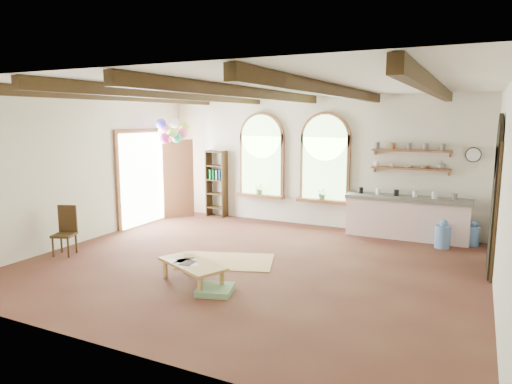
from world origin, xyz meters
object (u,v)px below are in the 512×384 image
Objects in this scene: kitchen_counter at (407,217)px; coffee_table at (192,265)px; side_chair at (65,241)px; balloon_cluster at (171,132)px.

coffee_table is at bearing -120.94° from kitchen_counter.
kitchen_counter reaches higher than coffee_table.
coffee_table is (-2.70, -4.50, -0.16)m from kitchen_counter.
kitchen_counter is 1.96× the size of coffee_table.
kitchen_counter is 5.25m from coffee_table.
side_chair reaches higher than kitchen_counter.
side_chair is (-3.15, 0.24, -0.03)m from coffee_table.
kitchen_counter is 6.07m from balloon_cluster.
coffee_table is 1.19× the size of balloon_cluster.
side_chair is 0.84× the size of balloon_cluster.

